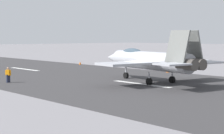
# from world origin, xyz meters

# --- Properties ---
(ground_plane) EXTENTS (400.00, 400.00, 0.00)m
(ground_plane) POSITION_xyz_m (0.00, 0.00, 0.00)
(ground_plane) COLOR gray
(runway_strip) EXTENTS (240.00, 26.00, 0.02)m
(runway_strip) POSITION_xyz_m (-0.02, 0.00, 0.01)
(runway_strip) COLOR #383638
(runway_strip) RESTS_ON ground
(fighter_jet) EXTENTS (16.63, 13.77, 5.67)m
(fighter_jet) POSITION_xyz_m (-0.11, -1.78, 2.47)
(fighter_jet) COLOR #B1B4BB
(fighter_jet) RESTS_ON ground
(crew_person) EXTENTS (0.62, 0.46, 1.70)m
(crew_person) POSITION_xyz_m (10.26, 9.85, 0.85)
(crew_person) COLOR #1E2338
(crew_person) RESTS_ON ground
(marker_cone_mid) EXTENTS (0.44, 0.44, 0.55)m
(marker_cone_mid) POSITION_xyz_m (5.87, -12.24, 0.28)
(marker_cone_mid) COLOR orange
(marker_cone_mid) RESTS_ON ground
(marker_cone_far) EXTENTS (0.44, 0.44, 0.55)m
(marker_cone_far) POSITION_xyz_m (26.09, -12.24, 0.28)
(marker_cone_far) COLOR orange
(marker_cone_far) RESTS_ON ground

